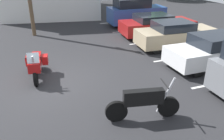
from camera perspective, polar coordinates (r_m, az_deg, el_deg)
name	(u,v)px	position (r m, az deg, el deg)	size (l,w,h in m)	color
ground	(55,83)	(9.64, -13.86, -3.21)	(44.00, 44.00, 0.10)	#262628
motorcycle_touring	(36,64)	(9.97, -18.05, 1.47)	(2.24, 0.95, 1.33)	black
motorcycle_second	(144,102)	(7.04, 7.78, -7.85)	(0.72, 2.26, 1.32)	black
parking_stripes	(177,47)	(13.82, 15.66, 5.35)	(14.43, 4.66, 0.01)	silver
car_blue	(135,12)	(18.42, 5.74, 13.89)	(1.92, 4.35, 2.02)	#2D519E
car_red	(156,25)	(15.83, 10.76, 10.76)	(2.24, 4.89, 1.39)	maroon
car_tan	(176,35)	(13.70, 15.29, 8.36)	(2.06, 4.61, 1.47)	tan
car_white	(217,50)	(11.77, 24.39, 4.39)	(1.79, 4.89, 1.46)	white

